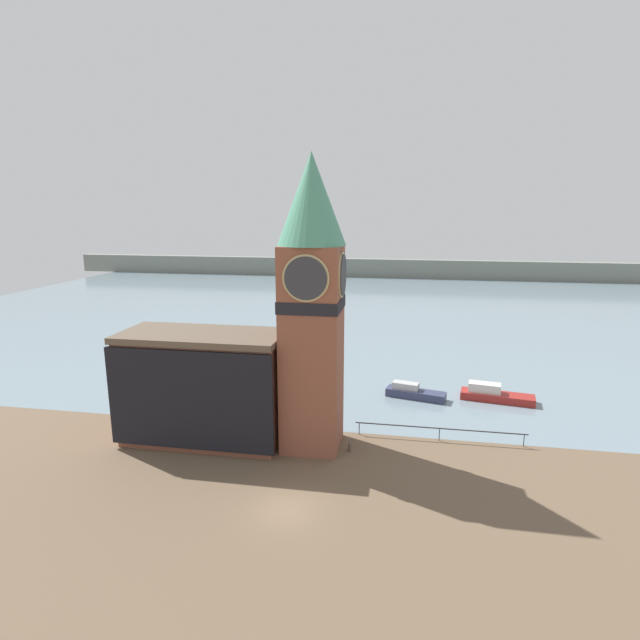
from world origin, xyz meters
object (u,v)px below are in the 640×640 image
Objects in this scene: pier_building at (203,387)px; boat_far at (494,394)px; clock_tower at (312,298)px; mooring_bollard_near at (350,447)px; boat_near at (414,392)px.

boat_far is (24.64, 12.80, -3.88)m from pier_building.
mooring_bollard_near is at bearing -10.07° from clock_tower.
mooring_bollard_near is at bearing -124.90° from boat_far.
clock_tower is at bearing -110.52° from boat_near.
boat_near is at bearing 35.74° from pier_building.
pier_building is 28.03m from boat_far.
boat_far is at bearing 18.58° from boat_near.
boat_far is at bearing 27.45° from pier_building.
clock_tower reaches higher than boat_near.
mooring_bollard_near is (-12.77, -12.98, -0.24)m from boat_far.
clock_tower is 18.23m from boat_near.
clock_tower is at bearing 169.93° from mooring_bollard_near.
clock_tower is 3.14× the size of boat_far.
boat_near is 8.88× the size of mooring_bollard_near.
boat_far is (15.80, 12.44, -11.29)m from clock_tower.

